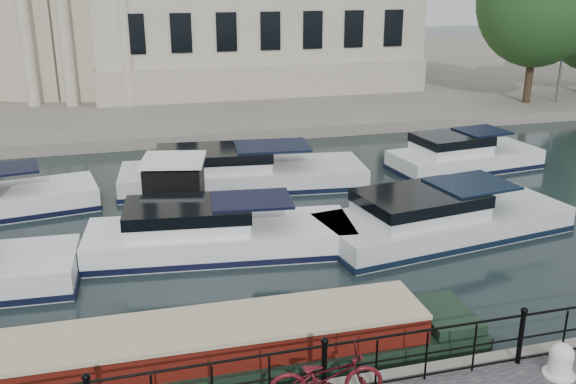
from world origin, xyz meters
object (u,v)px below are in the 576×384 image
object	(u,v)px
narrowboat	(154,368)
harbour_hut	(175,192)
mooring_bollard	(561,361)
bicycle	(326,377)

from	to	relation	value
narrowboat	harbour_hut	size ratio (longest dim) A/B	4.45
mooring_bollard	harbour_hut	world-z (taller)	harbour_hut
mooring_bollard	harbour_hut	distance (m)	13.01
narrowboat	harbour_hut	world-z (taller)	harbour_hut
mooring_bollard	narrowboat	bearing A→B (deg)	160.88
mooring_bollard	harbour_hut	xyz separation A→B (m)	(-6.02, 11.54, 0.08)
mooring_bollard	harbour_hut	size ratio (longest dim) A/B	0.22
mooring_bollard	harbour_hut	bearing A→B (deg)	117.56
bicycle	mooring_bollard	xyz separation A→B (m)	(4.54, -0.39, -0.22)
mooring_bollard	narrowboat	size ratio (longest dim) A/B	0.05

